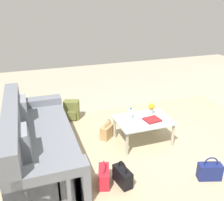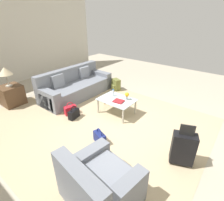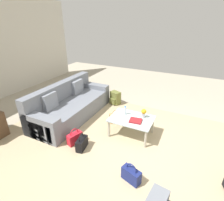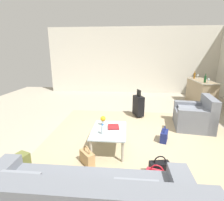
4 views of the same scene
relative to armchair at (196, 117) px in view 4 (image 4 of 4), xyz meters
name	(u,v)px [view 4 (image 4 of 4)]	position (x,y,z in m)	size (l,w,h in m)	color
ground_plane	(133,141)	(0.89, -1.67, -0.30)	(12.00, 12.00, 0.00)	#A89E89
wall_left	(131,61)	(-4.17, -1.67, 1.25)	(0.12, 8.00, 3.10)	beige
area_rug	(144,156)	(1.49, -1.47, -0.29)	(5.20, 4.40, 0.01)	tan
armchair	(196,117)	(0.00, 0.00, 0.00)	(1.10, 1.02, 0.85)	slate
coffee_table	(109,132)	(1.29, -2.17, 0.08)	(0.93, 0.68, 0.43)	silver
water_bottle	(103,129)	(1.49, -2.27, 0.23)	(0.06, 0.06, 0.20)	silver
coffee_table_book	(113,127)	(1.17, -2.09, 0.15)	(0.26, 0.22, 0.03)	maroon
flower_vase	(103,120)	(1.07, -2.32, 0.26)	(0.11, 0.11, 0.21)	#B2B7BC
bar_console	(200,92)	(-2.21, 0.93, 0.19)	(1.67, 0.57, 0.94)	#937F60
wine_glass_leftmost	(198,76)	(-2.78, 0.98, 0.75)	(0.08, 0.08, 0.15)	silver
wine_glass_left_of_centre	(209,80)	(-1.64, 0.91, 0.75)	(0.08, 0.08, 0.15)	silver
wine_bottle_amber	(194,75)	(-2.71, 0.83, 0.76)	(0.07, 0.07, 0.30)	brown
wine_bottle_green	(205,79)	(-1.71, 0.83, 0.76)	(0.07, 0.07, 0.30)	#194C23
suitcase_black	(138,105)	(-0.71, -1.47, 0.06)	(0.45, 0.35, 0.85)	black
handbag_black	(159,168)	(2.02, -1.28, -0.17)	(0.19, 0.34, 0.36)	black
handbag_tan	(87,157)	(1.83, -2.50, -0.17)	(0.33, 0.32, 0.36)	tan
handbag_red	(156,178)	(2.26, -1.36, -0.17)	(0.23, 0.35, 0.36)	red
handbag_navy	(164,136)	(0.84, -0.97, -0.17)	(0.35, 0.23, 0.36)	navy
backpack_olive	(20,168)	(2.29, -3.46, -0.10)	(0.35, 0.32, 0.40)	olive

